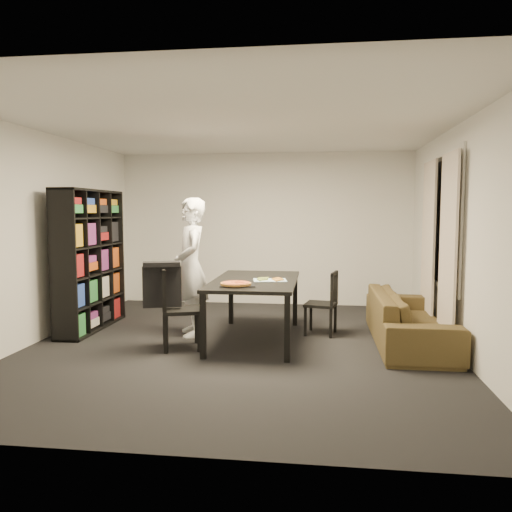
# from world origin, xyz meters

# --- Properties ---
(room) EXTENTS (5.01, 5.51, 2.61)m
(room) POSITION_xyz_m (0.00, 0.00, 1.30)
(room) COLOR black
(room) RESTS_ON ground
(window_pane) EXTENTS (0.02, 1.40, 1.60)m
(window_pane) POSITION_xyz_m (2.48, 0.60, 1.50)
(window_pane) COLOR black
(window_pane) RESTS_ON room
(window_frame) EXTENTS (0.03, 1.52, 1.72)m
(window_frame) POSITION_xyz_m (2.48, 0.60, 1.50)
(window_frame) COLOR white
(window_frame) RESTS_ON room
(curtain_left) EXTENTS (0.03, 0.70, 2.25)m
(curtain_left) POSITION_xyz_m (2.40, 0.08, 1.15)
(curtain_left) COLOR beige
(curtain_left) RESTS_ON room
(curtain_right) EXTENTS (0.03, 0.70, 2.25)m
(curtain_right) POSITION_xyz_m (2.40, 1.12, 1.15)
(curtain_right) COLOR beige
(curtain_right) RESTS_ON room
(bookshelf) EXTENTS (0.35, 1.50, 1.90)m
(bookshelf) POSITION_xyz_m (-2.16, 0.60, 0.95)
(bookshelf) COLOR black
(bookshelf) RESTS_ON room
(dining_table) EXTENTS (1.02, 1.84, 0.77)m
(dining_table) POSITION_xyz_m (0.15, 0.27, 0.70)
(dining_table) COLOR black
(dining_table) RESTS_ON room
(chair_left) EXTENTS (0.56, 0.56, 0.96)m
(chair_left) POSITION_xyz_m (-0.74, -0.24, 0.54)
(chair_left) COLOR black
(chair_left) RESTS_ON room
(chair_right) EXTENTS (0.46, 0.46, 0.83)m
(chair_right) POSITION_xyz_m (1.05, 0.66, 0.47)
(chair_right) COLOR black
(chair_right) RESTS_ON room
(draped_jacket) EXTENTS (0.46, 0.31, 0.53)m
(draped_jacket) POSITION_xyz_m (-0.86, -0.28, 0.79)
(draped_jacket) COLOR black
(draped_jacket) RESTS_ON chair_left
(person) EXTENTS (0.64, 0.76, 1.78)m
(person) POSITION_xyz_m (-0.70, 0.42, 0.89)
(person) COLOR white
(person) RESTS_ON room
(baking_tray) EXTENTS (0.44, 0.37, 0.01)m
(baking_tray) POSITION_xyz_m (0.02, -0.24, 0.77)
(baking_tray) COLOR black
(baking_tray) RESTS_ON dining_table
(pepperoni_pizza) EXTENTS (0.35, 0.35, 0.03)m
(pepperoni_pizza) POSITION_xyz_m (0.01, -0.28, 0.79)
(pepperoni_pizza) COLOR #AF7432
(pepperoni_pizza) RESTS_ON dining_table
(kitchen_towel) EXTENTS (0.44, 0.36, 0.01)m
(kitchen_towel) POSITION_xyz_m (0.35, 0.21, 0.77)
(kitchen_towel) COLOR white
(kitchen_towel) RESTS_ON dining_table
(pizza_slices) EXTENTS (0.45, 0.41, 0.01)m
(pizza_slices) POSITION_xyz_m (0.35, 0.23, 0.78)
(pizza_slices) COLOR gold
(pizza_slices) RESTS_ON dining_table
(sofa) EXTENTS (0.83, 2.13, 0.62)m
(sofa) POSITION_xyz_m (2.04, 0.34, 0.31)
(sofa) COLOR #3E3319
(sofa) RESTS_ON room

